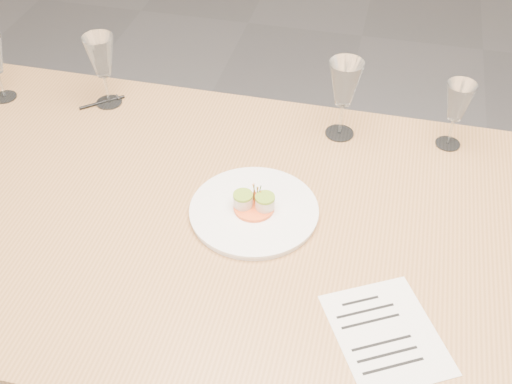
% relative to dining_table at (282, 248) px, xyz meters
% --- Properties ---
extents(dining_table, '(2.40, 1.00, 0.75)m').
position_rel_dining_table_xyz_m(dining_table, '(0.00, 0.00, 0.00)').
color(dining_table, '#B3814E').
rests_on(dining_table, ground).
extents(dinner_plate, '(0.30, 0.30, 0.08)m').
position_rel_dining_table_xyz_m(dinner_plate, '(-0.07, 0.03, 0.08)').
color(dinner_plate, white).
rests_on(dinner_plate, dining_table).
extents(recipe_sheet, '(0.29, 0.31, 0.00)m').
position_rel_dining_table_xyz_m(recipe_sheet, '(0.25, -0.24, 0.07)').
color(recipe_sheet, white).
rests_on(recipe_sheet, dining_table).
extents(ballpoint_pen, '(0.11, 0.09, 0.01)m').
position_rel_dining_table_xyz_m(ballpoint_pen, '(-0.60, 0.37, 0.07)').
color(ballpoint_pen, black).
rests_on(ballpoint_pen, dining_table).
extents(wine_glass_1, '(0.08, 0.08, 0.21)m').
position_rel_dining_table_xyz_m(wine_glass_1, '(-0.58, 0.38, 0.21)').
color(wine_glass_1, white).
rests_on(wine_glass_1, dining_table).
extents(wine_glass_2, '(0.09, 0.09, 0.22)m').
position_rel_dining_table_xyz_m(wine_glass_2, '(0.08, 0.38, 0.22)').
color(wine_glass_2, white).
rests_on(wine_glass_2, dining_table).
extents(wine_glass_3, '(0.07, 0.07, 0.18)m').
position_rel_dining_table_xyz_m(wine_glass_3, '(0.36, 0.40, 0.20)').
color(wine_glass_3, white).
rests_on(wine_glass_3, dining_table).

